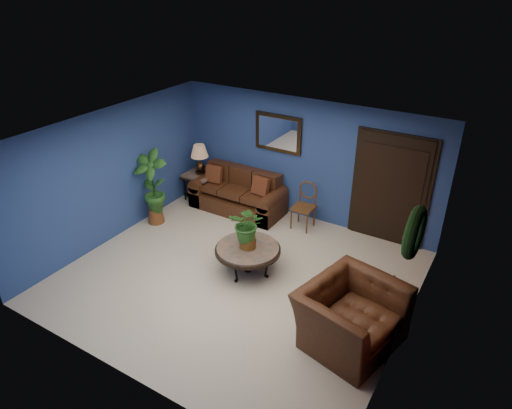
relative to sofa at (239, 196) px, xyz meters
The scene contains 18 objects.
floor 2.47m from the sofa, 57.92° to the right, with size 5.50×5.50×0.00m, color beige.
wall_back 1.67m from the sofa, 18.08° to the left, with size 5.50×0.04×2.50m, color navy.
wall_left 2.71m from the sofa, 124.92° to the right, with size 0.04×5.00×2.50m, color navy.
wall_right_brick 4.65m from the sofa, 27.13° to the right, with size 0.04×5.00×2.50m, color maroon.
ceiling 3.30m from the sofa, 57.92° to the right, with size 5.50×5.00×0.02m, color silver.
crown_molding 5.00m from the sofa, 27.30° to the right, with size 0.03×5.00×0.14m, color white.
wall_mirror 1.63m from the sofa, 28.76° to the left, with size 1.02×0.06×0.77m, color #3D2814.
closet_door 3.17m from the sofa, ahead, with size 1.44×0.06×2.18m, color black.
wreath 4.69m from the sofa, 26.91° to the right, with size 0.72×0.72×0.16m, color black.
sofa is the anchor object (origin of this frame).
coffee_table 2.28m from the sofa, 53.35° to the right, with size 1.12×1.12×0.48m.
end_table 1.01m from the sofa, behind, with size 0.67×0.67×0.62m.
table_lamp 1.24m from the sofa, behind, with size 0.38×0.38×0.64m.
side_chair 1.55m from the sofa, ahead, with size 0.41×0.41×0.95m.
armchair 4.26m from the sofa, 35.93° to the right, with size 1.35×1.18×0.87m, color #4B2315.
coffee_plant 2.36m from the sofa, 53.35° to the right, with size 0.69×0.64×0.77m.
floor_plant 4.06m from the sofa, 25.76° to the right, with size 0.40×0.34×0.82m.
tall_plant 1.88m from the sofa, 129.75° to the right, with size 0.76×0.58×1.56m.
Camera 1 is at (3.52, -5.22, 4.71)m, focal length 32.00 mm.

